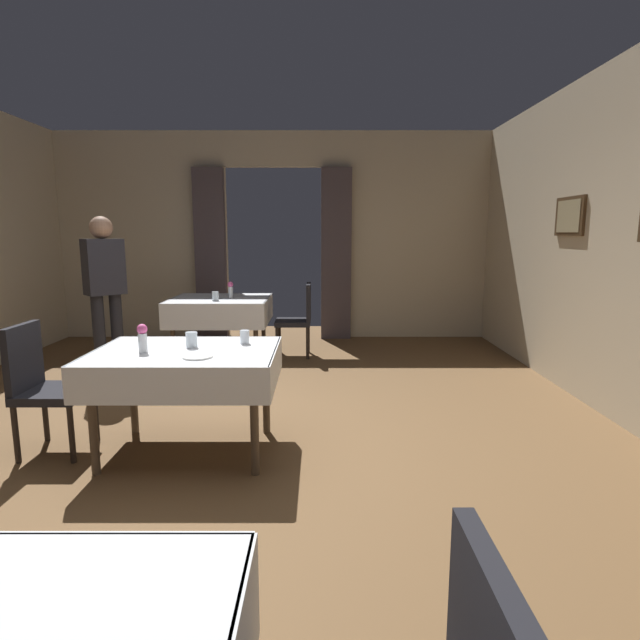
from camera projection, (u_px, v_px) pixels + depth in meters
ground at (227, 451)px, 3.71m from camera, size 10.08×10.08×0.00m
wall_back at (275, 236)px, 7.58m from camera, size 6.40×0.27×3.00m
dining_table_mid at (187, 363)px, 3.60m from camera, size 1.28×0.95×0.75m
dining_table_far at (221, 306)px, 6.46m from camera, size 1.22×1.07×0.75m
chair_mid_left at (44, 382)px, 3.63m from camera, size 0.44×0.44×0.93m
chair_far_right at (300, 316)px, 6.52m from camera, size 0.44×0.44×0.93m
flower_vase_mid at (144, 337)px, 3.49m from camera, size 0.07×0.07×0.20m
plate_mid_b at (199, 356)px, 3.37m from camera, size 0.20×0.20×0.01m
glass_mid_c at (193, 340)px, 3.66m from camera, size 0.08×0.08×0.11m
glass_mid_d at (246, 337)px, 3.77m from camera, size 0.07×0.07×0.10m
flower_vase_far at (232, 289)px, 6.44m from camera, size 0.07×0.07×0.21m
glass_far_b at (216, 296)px, 6.19m from camera, size 0.08×0.08×0.11m
person_waiter_by_doorway at (106, 287)px, 5.13m from camera, size 0.41×0.40×1.72m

